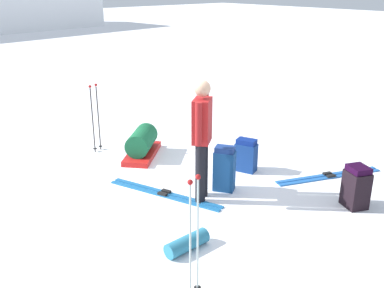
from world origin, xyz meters
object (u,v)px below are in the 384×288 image
Objects in this scene: backpack_large_dark at (246,156)px; ski_poles_planted_far at (95,114)px; backpack_bright at (356,187)px; skier_standing at (202,135)px; backpack_small_spare at (224,169)px; ski_pair_near at (164,194)px; sleeping_mat_rolled at (187,243)px; gear_sled at (142,144)px; ski_pair_far at (329,176)px; ski_poles_planted_near at (194,233)px.

ski_poles_planted_far reaches higher than backpack_large_dark.
skier_standing is at bearing 132.77° from backpack_bright.
backpack_small_spare is (-0.99, 1.52, 0.04)m from backpack_bright.
ski_pair_near is at bearing 131.69° from backpack_bright.
ski_pair_near is 1.43m from sleeping_mat_rolled.
ski_poles_planted_far is at bearing 76.94° from sleeping_mat_rolled.
sleeping_mat_rolled is (-1.26, -2.72, -0.13)m from gear_sled.
skier_standing is 0.95× the size of ski_pair_near.
skier_standing is 3.09× the size of sleeping_mat_rolled.
backpack_small_spare is at bearing 30.55° from sleeping_mat_rolled.
ski_poles_planted_far reaches higher than sleeping_mat_rolled.
sleeping_mat_rolled is (-2.99, -0.08, 0.08)m from ski_pair_far.
backpack_large_dark reaches higher than ski_pair_near.
ski_poles_planted_far is (1.26, 4.11, -0.03)m from ski_poles_planted_near.
ski_poles_planted_far is (-1.36, 2.36, 0.42)m from backpack_large_dark.
backpack_large_dark is 0.80× the size of backpack_small_spare.
ski_pair_far is at bearing 11.92° from ski_poles_planted_near.
ski_pair_near is 2.65m from backpack_bright.
ski_poles_planted_far is 0.98m from gear_sled.
sleeping_mat_rolled is (-0.65, -1.28, 0.08)m from ski_pair_near.
skier_standing is 2.35m from ski_pair_far.
backpack_large_dark is at bearing 26.95° from sleeping_mat_rolled.
skier_standing reaches higher than backpack_small_spare.
sleeping_mat_rolled is (-1.41, -0.83, -0.24)m from backpack_small_spare.
backpack_small_spare is 2.42m from ski_poles_planted_near.
ski_pair_far is 3.60m from ski_poles_planted_near.
ski_pair_far is 1.78m from backpack_small_spare.
ski_pair_near is 1.03× the size of ski_pair_far.
ski_poles_planted_near is at bearing -117.09° from gear_sled.
backpack_large_dark is 3.19m from ski_poles_planted_near.
backpack_bright is 0.88× the size of backpack_small_spare.
backpack_small_spare is at bearing 38.38° from ski_poles_planted_near.
ski_poles_planted_far is at bearing 93.84° from skier_standing.
sleeping_mat_rolled is at bearing 163.95° from backpack_bright.
ski_pair_far is at bearing -51.07° from backpack_large_dark.
backpack_small_spare is at bearing -160.48° from backpack_large_dark.
gear_sled is (-1.13, 3.41, -0.07)m from backpack_bright.
ski_pair_far is 3.16× the size of sleeping_mat_rolled.
backpack_bright is 0.53× the size of gear_sled.
ski_pair_near is at bearing 127.54° from skier_standing.
gear_sled is (1.72, 3.37, -0.49)m from ski_poles_planted_near.
ski_pair_near is 3.30× the size of backpack_large_dark.
ski_poles_planted_near is 1.15× the size of gear_sled.
gear_sled is (-0.15, 1.89, -0.11)m from backpack_small_spare.
ski_poles_planted_near is at bearing -107.08° from ski_poles_planted_far.
ski_pair_near is 1.46× the size of ski_poles_planted_far.
ski_pair_near is 3.24× the size of sleeping_mat_rolled.
skier_standing is at bearing -52.46° from ski_pair_near.
backpack_large_dark is 0.48× the size of gear_sled.
backpack_small_spare is at bearing -85.49° from gear_sled.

